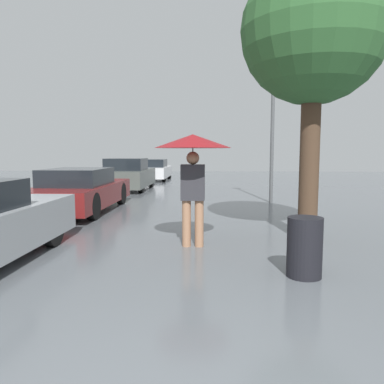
% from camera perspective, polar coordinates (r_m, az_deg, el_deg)
% --- Properties ---
extents(pedestrian, '(1.30, 1.30, 1.92)m').
position_cam_1_polar(pedestrian, '(6.33, 0.13, 6.00)').
color(pedestrian, '#9E7051').
rests_on(pedestrian, ground_plane).
extents(parked_car_second, '(1.76, 4.47, 1.18)m').
position_cam_1_polar(parked_car_second, '(10.74, -16.69, 0.20)').
color(parked_car_second, maroon).
rests_on(parked_car_second, ground_plane).
extents(parked_car_third, '(1.82, 3.89, 1.35)m').
position_cam_1_polar(parked_car_third, '(16.38, -9.81, 2.54)').
color(parked_car_third, '#4C514C').
rests_on(parked_car_third, ground_plane).
extents(parked_car_farthest, '(1.84, 4.08, 1.21)m').
position_cam_1_polar(parked_car_farthest, '(21.82, -6.05, 3.34)').
color(parked_car_farthest, silver).
rests_on(parked_car_farthest, ground_plane).
extents(tree, '(2.57, 2.57, 5.03)m').
position_cam_1_polar(tree, '(7.45, 18.05, 21.99)').
color(tree, '#473323').
rests_on(tree, ground_plane).
extents(street_lamp, '(0.37, 0.37, 5.01)m').
position_cam_1_polar(street_lamp, '(12.34, 12.27, 14.64)').
color(street_lamp, '#515456').
rests_on(street_lamp, ground_plane).
extents(trash_bin, '(0.45, 0.45, 0.79)m').
position_cam_1_polar(trash_bin, '(5.13, 16.78, -8.05)').
color(trash_bin, black).
rests_on(trash_bin, ground_plane).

